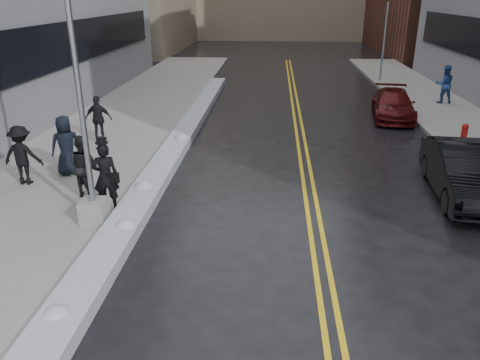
% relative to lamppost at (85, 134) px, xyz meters
% --- Properties ---
extents(ground, '(160.00, 160.00, 0.00)m').
position_rel_lamppost_xyz_m(ground, '(3.30, -2.00, -2.53)').
color(ground, black).
rests_on(ground, ground).
extents(sidewalk_west, '(5.50, 50.00, 0.15)m').
position_rel_lamppost_xyz_m(sidewalk_west, '(-2.45, 8.00, -2.46)').
color(sidewalk_west, gray).
rests_on(sidewalk_west, ground).
extents(lane_line_left, '(0.12, 50.00, 0.01)m').
position_rel_lamppost_xyz_m(lane_line_left, '(5.65, 8.00, -2.53)').
color(lane_line_left, gold).
rests_on(lane_line_left, ground).
extents(lane_line_right, '(0.12, 50.00, 0.01)m').
position_rel_lamppost_xyz_m(lane_line_right, '(5.95, 8.00, -2.53)').
color(lane_line_right, gold).
rests_on(lane_line_right, ground).
extents(snow_ridge, '(0.90, 30.00, 0.34)m').
position_rel_lamppost_xyz_m(snow_ridge, '(0.85, 6.00, -2.36)').
color(snow_ridge, '#BABCC4').
rests_on(snow_ridge, ground).
extents(lamppost, '(0.65, 0.65, 7.62)m').
position_rel_lamppost_xyz_m(lamppost, '(0.00, 0.00, 0.00)').
color(lamppost, gray).
rests_on(lamppost, sidewalk_west).
extents(fire_hydrant, '(0.26, 0.26, 0.73)m').
position_rel_lamppost_xyz_m(fire_hydrant, '(12.30, 8.00, -1.98)').
color(fire_hydrant, maroon).
rests_on(fire_hydrant, sidewalk_east).
extents(traffic_signal, '(0.16, 0.20, 6.00)m').
position_rel_lamppost_xyz_m(traffic_signal, '(11.80, 22.00, 0.87)').
color(traffic_signal, gray).
rests_on(traffic_signal, sidewalk_east).
extents(pedestrian_fedora, '(0.78, 0.59, 1.91)m').
position_rel_lamppost_xyz_m(pedestrian_fedora, '(0.10, 0.77, -1.43)').
color(pedestrian_fedora, black).
rests_on(pedestrian_fedora, sidewalk_west).
extents(pedestrian_b, '(1.10, 0.99, 1.85)m').
position_rel_lamppost_xyz_m(pedestrian_b, '(-0.84, 1.63, -1.46)').
color(pedestrian_b, black).
rests_on(pedestrian_b, sidewalk_west).
extents(pedestrian_c, '(1.14, 0.98, 1.97)m').
position_rel_lamppost_xyz_m(pedestrian_c, '(-2.08, 3.30, -1.40)').
color(pedestrian_c, black).
rests_on(pedestrian_c, sidewalk_west).
extents(pedestrian_d, '(1.07, 0.45, 1.83)m').
position_rel_lamppost_xyz_m(pedestrian_d, '(-2.36, 7.05, -1.47)').
color(pedestrian_d, black).
rests_on(pedestrian_d, sidewalk_west).
extents(pedestrian_e, '(1.21, 0.70, 1.87)m').
position_rel_lamppost_xyz_m(pedestrian_e, '(-3.11, 2.42, -1.45)').
color(pedestrian_e, black).
rests_on(pedestrian_e, sidewalk_west).
extents(pedestrian_east, '(0.99, 0.78, 2.01)m').
position_rel_lamppost_xyz_m(pedestrian_east, '(13.75, 15.20, -1.38)').
color(pedestrian_east, navy).
rests_on(pedestrian_east, sidewalk_east).
extents(car_black, '(2.09, 4.96, 1.59)m').
position_rel_lamppost_xyz_m(car_black, '(10.35, 2.70, -1.74)').
color(car_black, black).
rests_on(car_black, ground).
extents(car_maroon, '(2.48, 4.82, 1.34)m').
position_rel_lamppost_xyz_m(car_maroon, '(10.43, 12.24, -1.87)').
color(car_maroon, '#450B0C').
rests_on(car_maroon, ground).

